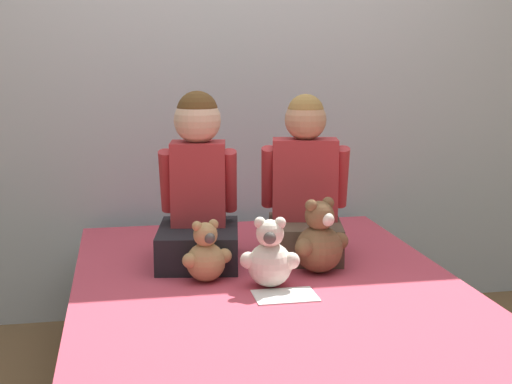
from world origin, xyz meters
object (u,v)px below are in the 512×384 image
at_px(sign_card, 285,296).
at_px(teddy_bear_held_by_right_child, 319,241).
at_px(teddy_bear_held_by_left_child, 206,256).
at_px(child_on_right, 305,190).
at_px(teddy_bear_between_children, 270,258).
at_px(child_on_left, 198,192).
at_px(bed, 268,346).

bearing_deg(sign_card, teddy_bear_held_by_right_child, 52.19).
bearing_deg(teddy_bear_held_by_left_child, child_on_right, 15.65).
bearing_deg(child_on_right, teddy_bear_between_children, -109.21).
bearing_deg(child_on_left, bed, -46.73).
relative_size(bed, teddy_bear_held_by_right_child, 6.61).
height_order(child_on_left, teddy_bear_between_children, child_on_left).
bearing_deg(teddy_bear_held_by_right_child, teddy_bear_between_children, -172.72).
xyz_separation_m(teddy_bear_between_children, sign_card, (0.03, -0.11, -0.10)).
xyz_separation_m(teddy_bear_held_by_right_child, teddy_bear_between_children, (-0.21, -0.13, -0.01)).
bearing_deg(teddy_bear_held_by_left_child, teddy_bear_held_by_right_child, -12.59).
xyz_separation_m(child_on_right, teddy_bear_held_by_right_child, (-0.01, -0.24, -0.15)).
xyz_separation_m(bed, child_on_left, (-0.21, 0.31, 0.52)).
relative_size(teddy_bear_held_by_right_child, teddy_bear_between_children, 1.13).
distance_m(bed, teddy_bear_held_by_right_child, 0.42).
relative_size(teddy_bear_between_children, sign_card, 1.18).
relative_size(bed, teddy_bear_held_by_left_child, 8.31).
xyz_separation_m(child_on_left, child_on_right, (0.42, -0.00, -0.00)).
bearing_deg(bed, teddy_bear_held_by_left_child, 169.21).
bearing_deg(sign_card, child_on_right, 68.38).
height_order(bed, child_on_right, child_on_right).
xyz_separation_m(child_on_left, sign_card, (0.24, -0.48, -0.27)).
distance_m(bed, teddy_bear_between_children, 0.35).
bearing_deg(teddy_bear_held_by_left_child, child_on_left, 72.83).
distance_m(teddy_bear_between_children, sign_card, 0.15).
distance_m(bed, sign_card, 0.30).
distance_m(child_on_left, child_on_right, 0.42).
bearing_deg(child_on_left, sign_card, -54.83).
xyz_separation_m(bed, teddy_bear_held_by_right_child, (0.21, 0.07, 0.36)).
height_order(child_on_left, child_on_right, child_on_left).
distance_m(teddy_bear_held_by_left_child, teddy_bear_held_by_right_child, 0.43).
bearing_deg(bed, child_on_right, 55.32).
bearing_deg(child_on_right, bed, -113.11).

